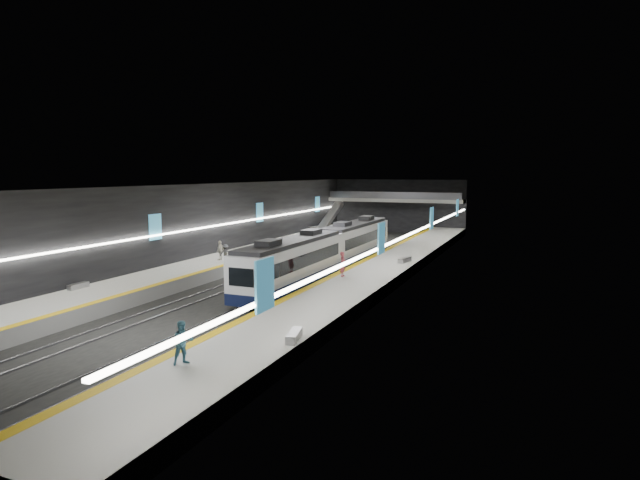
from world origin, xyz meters
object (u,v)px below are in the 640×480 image
at_px(escalator, 330,216).
at_px(passenger_right_a, 343,264).
at_px(passenger_right_b, 183,343).
at_px(passenger_left_a, 220,251).
at_px(train, 328,249).
at_px(bench_left_far, 314,228).
at_px(bench_right_far, 405,260).
at_px(bench_left_near, 78,286).
at_px(passenger_left_b, 226,254).
at_px(bench_right_near, 294,336).

xyz_separation_m(escalator, passenger_right_a, (13.62, -31.50, -0.93)).
distance_m(passenger_right_b, passenger_left_a, 27.24).
bearing_deg(passenger_right_a, train, 28.13).
relative_size(train, escalator, 3.76).
bearing_deg(bench_left_far, passenger_right_a, -44.68).
height_order(train, escalator, escalator).
distance_m(bench_right_far, passenger_right_b, 29.09).
relative_size(escalator, bench_right_far, 4.35).
bearing_deg(train, escalator, 111.28).
xyz_separation_m(bench_left_near, bench_right_far, (18.40, 19.65, 0.03)).
xyz_separation_m(bench_left_near, passenger_right_a, (15.55, 11.32, 0.78)).
bearing_deg(passenger_left_b, passenger_left_a, -61.54).
height_order(bench_left_near, bench_right_far, bench_right_far).
bearing_deg(bench_right_far, bench_left_near, -120.86).
height_order(passenger_right_a, passenger_left_a, passenger_right_a).
xyz_separation_m(train, escalator, (-10.00, 25.67, 0.70)).
xyz_separation_m(escalator, passenger_right_b, (14.09, -52.15, -0.96)).
height_order(train, passenger_right_b, train).
relative_size(passenger_right_a, passenger_right_b, 1.03).
relative_size(escalator, bench_left_near, 5.05).
height_order(train, passenger_right_a, train).
bearing_deg(escalator, bench_right_far, -54.59).
bearing_deg(bench_right_near, passenger_right_b, -134.68).
bearing_deg(bench_left_near, escalator, 87.32).
xyz_separation_m(train, bench_right_far, (6.47, 2.50, -0.97)).
relative_size(train, bench_right_far, 16.35).
xyz_separation_m(train, passenger_right_b, (4.09, -26.48, -0.26)).
relative_size(bench_left_near, passenger_right_a, 0.82).
bearing_deg(train, passenger_left_b, -155.19).
distance_m(bench_left_near, bench_right_near, 19.47).
xyz_separation_m(passenger_right_a, passenger_right_b, (0.48, -20.64, -0.03)).
height_order(bench_left_near, passenger_right_a, passenger_right_a).
xyz_separation_m(bench_left_far, bench_right_near, (19.00, -46.01, -0.03)).
height_order(bench_left_near, passenger_left_b, passenger_left_b).
bearing_deg(bench_right_near, bench_left_near, 153.09).
bearing_deg(train, passenger_right_b, -81.21).
xyz_separation_m(escalator, bench_right_near, (17.00, -47.36, -1.68)).
height_order(bench_left_far, passenger_left_a, passenger_left_a).
distance_m(bench_left_far, passenger_left_a, 27.36).
height_order(bench_left_near, passenger_right_b, passenger_right_b).
height_order(train, bench_left_far, train).
distance_m(train, passenger_left_a, 10.00).
bearing_deg(bench_right_near, escalator, 96.31).
distance_m(bench_left_near, passenger_left_b, 13.76).
height_order(passenger_right_a, passenger_left_b, passenger_right_a).
distance_m(escalator, bench_right_far, 28.48).
relative_size(bench_left_far, bench_right_near, 1.15).
distance_m(escalator, passenger_right_a, 34.33).
xyz_separation_m(bench_right_near, passenger_right_b, (-2.91, -4.79, 0.72)).
distance_m(bench_left_near, bench_right_far, 26.92).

